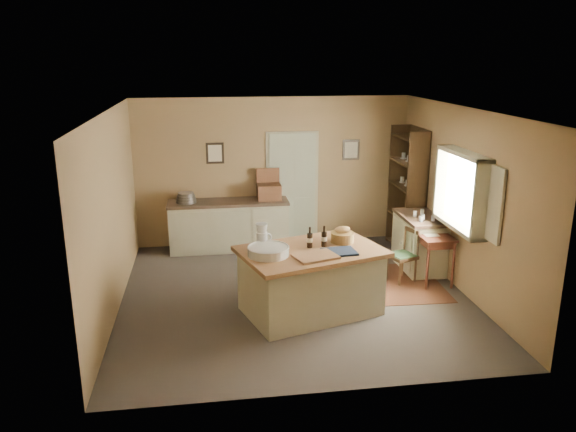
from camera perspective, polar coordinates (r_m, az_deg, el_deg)
The scene contains 16 objects.
ground at distance 8.37m, azimuth 0.65°, elevation -8.01°, with size 5.00×5.00×0.00m, color #4B4139.
wall_back at distance 10.32m, azimuth -1.51°, elevation 4.54°, with size 5.00×0.10×2.70m, color #95744A.
wall_front at distance 5.58m, azimuth 4.73°, elevation -5.72°, with size 5.00×0.10×2.70m, color #95744A.
wall_left at distance 7.93m, azimuth -17.47°, elevation 0.21°, with size 0.10×5.00×2.70m, color #95744A.
wall_right at distance 8.65m, azimuth 17.26°, elevation 1.53°, with size 0.10×5.00×2.70m, color #95744A.
ceiling at distance 7.67m, azimuth 0.71°, elevation 10.72°, with size 5.00×5.00×0.00m, color silver.
door at distance 10.40m, azimuth 0.44°, elevation 2.97°, with size 0.97×0.06×2.11m, color #B5BB9B.
framed_prints at distance 10.26m, azimuth -0.39°, elevation 6.57°, with size 2.82×0.02×0.38m.
window at distance 8.40m, azimuth 17.47°, elevation 2.49°, with size 0.25×1.99×1.12m.
work_island at distance 7.67m, azimuth 2.26°, elevation -6.43°, with size 2.12×1.70×1.20m.
sideboard at distance 10.18m, azimuth -5.99°, elevation -0.76°, with size 2.15×0.61×1.18m.
rug at distance 8.96m, azimuth 11.64°, elevation -6.65°, with size 1.10×1.60×0.01m, color #4F2A17.
writing_desk at distance 8.95m, azimuth 14.46°, elevation -2.38°, with size 0.48×0.79×0.82m.
desk_chair at distance 8.90m, azimuth 11.50°, elevation -4.04°, with size 0.38×0.38×0.81m, color black, non-canonical shape.
right_cabinet at distance 9.47m, azimuth 13.18°, elevation -2.57°, with size 0.61×1.09×0.99m.
shelving_unit at distance 10.23m, azimuth 12.24°, elevation 2.62°, with size 0.37×0.99×2.20m.
Camera 1 is at (-1.20, -7.54, 3.42)m, focal length 35.00 mm.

